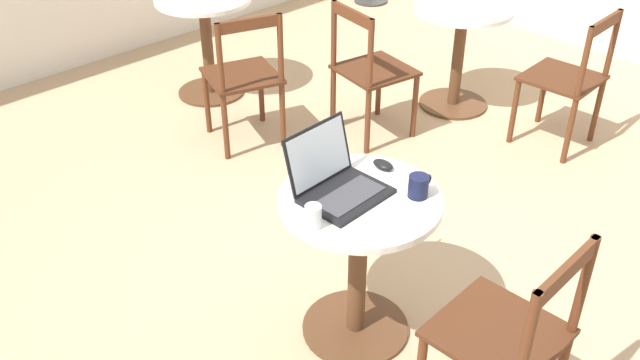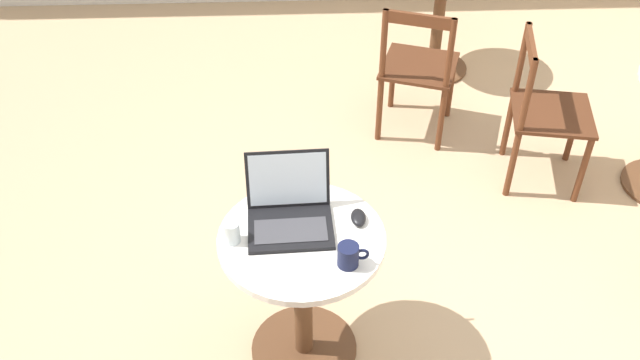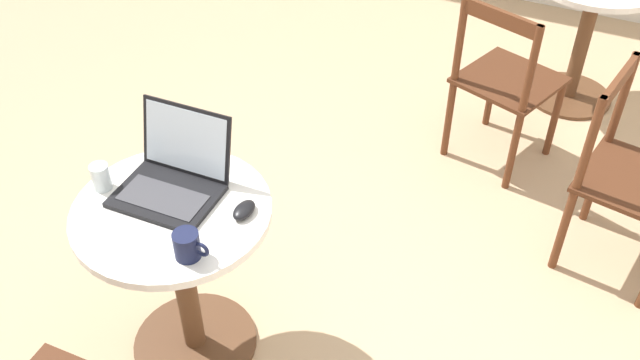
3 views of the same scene
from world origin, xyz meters
name	(u,v)px [view 2 (image 2 of 3)]	position (x,y,z in m)	size (l,w,h in m)	color
ground_plane	(411,297)	(0.00, 0.00, 0.00)	(16.00, 16.00, 0.00)	tan
cafe_table_near	(302,276)	(-0.53, -0.29, 0.49)	(0.66, 0.66, 0.72)	#51331E
cafe_table_far	(440,5)	(0.45, 2.10, 0.49)	(0.66, 0.66, 0.72)	#51331E
chair_mid_left	(544,113)	(0.82, 0.89, 0.45)	(0.50, 0.50, 0.88)	#562D19
chair_far_front	(418,70)	(0.19, 1.36, 0.45)	(0.54, 0.54, 0.88)	#562D19
laptop	(290,212)	(-0.57, -0.20, 0.77)	(0.34, 0.32, 0.26)	black
mouse	(358,217)	(-0.30, -0.20, 0.74)	(0.06, 0.10, 0.03)	black
mug	(349,255)	(-0.36, -0.44, 0.77)	(0.12, 0.08, 0.09)	#141938
drinking_glass	(232,232)	(-0.80, -0.30, 0.77)	(0.06, 0.06, 0.09)	silver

